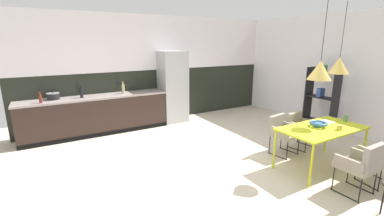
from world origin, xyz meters
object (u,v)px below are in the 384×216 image
(mug_tall_blue, at_px, (346,118))
(bottle_wine_green, at_px, (82,93))
(bottle_oil_tall, at_px, (123,89))
(pendant_lamp_over_table_far, at_px, (339,66))
(armchair_head_of_table, at_px, (282,129))
(cooking_pot, at_px, (53,96))
(refrigerator_column, at_px, (173,87))
(open_book, at_px, (325,122))
(bottle_spice_small, at_px, (40,98))
(mug_wide_latte, at_px, (340,127))
(fruit_bowl, at_px, (318,124))
(open_shelf_unit, at_px, (322,98))
(pendant_lamp_over_table_near, at_px, (320,70))
(armchair_near_window, at_px, (363,162))
(dining_table, at_px, (322,130))
(armchair_corner_seat, at_px, (300,125))

(mug_tall_blue, relative_size, bottle_wine_green, 0.44)
(bottle_oil_tall, xyz_separation_m, pendant_lamp_over_table_far, (2.64, -3.76, 0.73))
(armchair_head_of_table, distance_m, cooking_pot, 4.92)
(refrigerator_column, height_order, open_book, refrigerator_column)
(bottle_spice_small, bearing_deg, mug_tall_blue, -36.80)
(mug_wide_latte, height_order, bottle_spice_small, bottle_spice_small)
(fruit_bowl, bearing_deg, open_shelf_unit, 33.13)
(bottle_oil_tall, height_order, pendant_lamp_over_table_far, pendant_lamp_over_table_far)
(fruit_bowl, height_order, mug_tall_blue, mug_tall_blue)
(mug_wide_latte, height_order, pendant_lamp_over_table_near, pendant_lamp_over_table_near)
(fruit_bowl, distance_m, bottle_oil_tall, 4.40)
(mug_tall_blue, height_order, open_shelf_unit, open_shelf_unit)
(armchair_near_window, xyz_separation_m, bottle_wine_green, (-3.01, 4.60, 0.51))
(open_shelf_unit, relative_size, pendant_lamp_over_table_far, 1.41)
(armchair_head_of_table, height_order, fruit_bowl, fruit_bowl)
(bottle_oil_tall, height_order, open_shelf_unit, open_shelf_unit)
(dining_table, distance_m, bottle_wine_green, 5.01)
(refrigerator_column, relative_size, bottle_spice_small, 8.05)
(armchair_head_of_table, xyz_separation_m, pendant_lamp_over_table_near, (-0.20, -0.79, 1.22))
(cooking_pot, bearing_deg, bottle_wine_green, -12.87)
(fruit_bowl, xyz_separation_m, mug_tall_blue, (0.73, -0.04, 0.00))
(armchair_near_window, xyz_separation_m, bottle_oil_tall, (-2.05, 4.64, 0.52))
(refrigerator_column, bearing_deg, fruit_bowl, -75.61)
(armchair_near_window, relative_size, armchair_corner_seat, 1.12)
(mug_wide_latte, relative_size, bottle_spice_small, 0.55)
(fruit_bowl, distance_m, bottle_wine_green, 4.94)
(fruit_bowl, height_order, pendant_lamp_over_table_far, pendant_lamp_over_table_far)
(fruit_bowl, bearing_deg, refrigerator_column, 104.39)
(dining_table, height_order, armchair_head_of_table, armchair_head_of_table)
(bottle_spice_small, height_order, bottle_wine_green, bottle_wine_green)
(cooking_pot, height_order, pendant_lamp_over_table_far, pendant_lamp_over_table_far)
(armchair_corner_seat, xyz_separation_m, fruit_bowl, (-0.52, -0.74, 0.32))
(fruit_bowl, bearing_deg, mug_tall_blue, -3.28)
(cooking_pot, distance_m, bottle_oil_tall, 1.54)
(pendant_lamp_over_table_near, xyz_separation_m, pendant_lamp_over_table_far, (0.61, 0.08, 0.04))
(dining_table, height_order, open_shelf_unit, open_shelf_unit)
(armchair_corner_seat, relative_size, open_shelf_unit, 0.44)
(armchair_head_of_table, height_order, pendant_lamp_over_table_far, pendant_lamp_over_table_far)
(mug_wide_latte, distance_m, bottle_oil_tall, 4.72)
(armchair_head_of_table, height_order, armchair_near_window, armchair_near_window)
(cooking_pot, bearing_deg, open_shelf_unit, -25.47)
(open_book, distance_m, mug_wide_latte, 0.42)
(fruit_bowl, bearing_deg, bottle_spice_small, 138.93)
(dining_table, relative_size, mug_wide_latte, 11.74)
(armchair_head_of_table, bearing_deg, fruit_bowl, 86.38)
(dining_table, bearing_deg, open_book, 26.47)
(dining_table, bearing_deg, open_shelf_unit, 35.03)
(armchair_head_of_table, relative_size, fruit_bowl, 2.57)
(bottle_wine_green, bearing_deg, open_book, -44.99)
(armchair_corner_seat, relative_size, pendant_lamp_over_table_far, 0.62)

